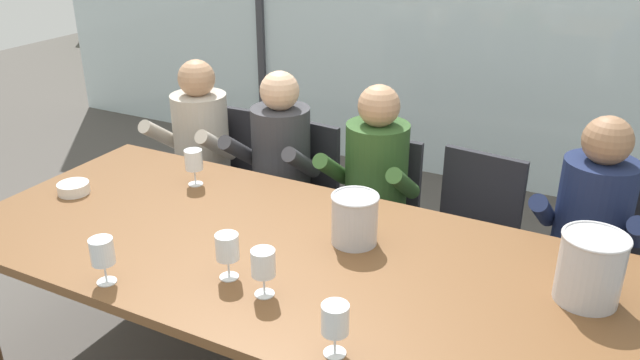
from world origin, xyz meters
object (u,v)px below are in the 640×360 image
Objects in this scene: wine_glass_spare_empty at (335,321)px; person_olive_shirt at (370,187)px; chair_near_window_right at (597,252)px; ice_bucket_primary at (591,267)px; person_charcoal_jacket at (275,167)px; wine_glass_center_pour at (102,253)px; chair_center at (374,207)px; wine_glass_near_bucket at (227,249)px; person_beige_jumper at (194,150)px; tasting_bowl at (74,188)px; wine_glass_by_right_taster at (263,265)px; chair_right_of_center at (471,228)px; ice_bucket_secondary at (355,218)px; wine_glass_by_left_taster at (194,161)px; chair_left_of_center at (297,188)px; dining_table at (279,261)px; chair_near_curtain at (215,168)px; person_navy_polo at (587,233)px.

person_olive_shirt is at bearing 108.89° from wine_glass_spare_empty.
ice_bucket_primary is at bearing -89.37° from chair_near_window_right.
wine_glass_center_pour is (0.12, -1.35, 0.21)m from person_charcoal_jacket.
wine_glass_near_bucket is at bearing -91.71° from chair_center.
wine_glass_near_bucket is (-0.07, -1.12, 0.21)m from person_olive_shirt.
chair_near_window_right is 4.99× the size of wine_glass_spare_empty.
person_charcoal_jacket reaches higher than ice_bucket_primary.
tasting_bowl is (-0.01, -0.87, 0.11)m from person_beige_jumper.
wine_glass_by_right_taster is (0.66, -1.16, 0.21)m from person_charcoal_jacket.
wine_glass_spare_empty reaches higher than chair_near_window_right.
chair_right_of_center is 0.73× the size of person_olive_shirt.
person_beige_jumper is at bearing -173.34° from chair_center.
ice_bucket_primary is 0.86m from ice_bucket_secondary.
wine_glass_by_left_taster is at bearing -134.67° from chair_center.
person_olive_shirt is 1.41m from wine_glass_spare_empty.
person_charcoal_jacket reaches higher than wine_glass_by_left_taster.
wine_glass_spare_empty is at bearing -51.33° from chair_left_of_center.
tasting_bowl is at bearing -179.66° from dining_table.
chair_left_of_center is 1.21m from tasting_bowl.
chair_near_window_right is at bearing -1.58° from chair_near_curtain.
person_beige_jumper is 0.87m from tasting_bowl.
wine_glass_spare_empty is (0.96, -1.47, 0.38)m from chair_left_of_center.
dining_table is 3.04× the size of chair_near_window_right.
tasting_bowl is 0.83m from wine_glass_center_pour.
chair_left_of_center is 0.80m from wine_glass_by_left_taster.
wine_glass_by_left_taster is at bearing 144.90° from wine_glass_spare_empty.
person_beige_jumper reaches higher than wine_glass_by_left_taster.
chair_center is at bearing 108.31° from wine_glass_spare_empty.
wine_glass_by_left_taster is 0.85m from wine_glass_center_pour.
person_navy_polo is 1.46m from wine_glass_spare_empty.
person_beige_jumper reaches higher than wine_glass_spare_empty.
wine_glass_near_bucket is (1.02, -1.29, 0.38)m from chair_near_curtain.
ice_bucket_secondary is 1.18× the size of wine_glass_by_right_taster.
ice_bucket_secondary reaches higher than chair_near_curtain.
chair_right_of_center is at bearing 57.77° from wine_glass_center_pour.
person_beige_jumper is 5.80× the size of ice_bucket_secondary.
person_navy_polo is at bearing 42.61° from wine_glass_center_pour.
wine_glass_near_bucket and wine_glass_spare_empty have the same top height.
wine_glass_spare_empty is at bearing -42.60° from person_beige_jumper.
wine_glass_near_bucket is 0.43m from wine_glass_center_pour.
person_charcoal_jacket is (-1.06, -0.13, 0.17)m from chair_right_of_center.
dining_table is at bearing -40.69° from person_beige_jumper.
person_charcoal_jacket is 1.00× the size of person_navy_polo.
wine_glass_center_pour is at bearing -81.77° from chair_left_of_center.
wine_glass_near_bucket reaches higher than chair_near_curtain.
person_olive_shirt is at bearing 108.06° from ice_bucket_secondary.
wine_glass_spare_empty is (1.01, -1.32, 0.21)m from person_charcoal_jacket.
person_charcoal_jacket is at bearing -19.09° from chair_near_curtain.
wine_glass_near_bucket is 0.56m from wine_glass_spare_empty.
chair_left_of_center is at bearing 123.19° from wine_glass_spare_empty.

